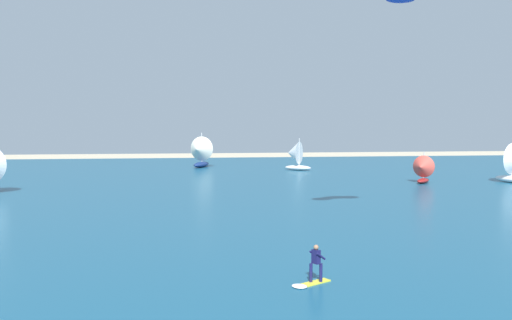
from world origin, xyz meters
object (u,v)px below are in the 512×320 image
(kitesurfer, at_px, (313,270))
(sailboat_anchored_offshore, at_px, (422,169))
(sailboat_far_right, at_px, (199,152))
(sailboat_mid_left, at_px, (294,155))

(kitesurfer, relative_size, sailboat_anchored_offshore, 0.57)
(sailboat_anchored_offshore, bearing_deg, kitesurfer, -120.64)
(kitesurfer, bearing_deg, sailboat_far_right, 93.92)
(sailboat_anchored_offshore, distance_m, sailboat_mid_left, 20.68)
(sailboat_far_right, relative_size, sailboat_anchored_offshore, 1.49)
(sailboat_anchored_offshore, bearing_deg, sailboat_mid_left, 122.34)
(kitesurfer, xyz_separation_m, sailboat_mid_left, (9.31, 51.84, 1.48))
(sailboat_mid_left, bearing_deg, kitesurfer, -100.18)
(sailboat_far_right, bearing_deg, sailboat_anchored_offshore, -43.79)
(sailboat_far_right, distance_m, sailboat_mid_left, 14.49)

